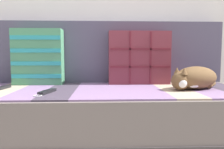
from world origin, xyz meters
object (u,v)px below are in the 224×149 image
object	(u,v)px
sleeping_cat	(194,78)
game_remote_near	(47,92)
throw_pillow_striped	(38,57)
couch	(104,119)
throw_pillow_quilted	(139,58)
game_remote_far	(2,88)

from	to	relation	value
sleeping_cat	game_remote_near	world-z (taller)	sleeping_cat
throw_pillow_striped	sleeping_cat	xyz separation A→B (m)	(1.10, -0.30, -0.14)
couch	sleeping_cat	distance (m)	0.67
throw_pillow_striped	game_remote_near	distance (m)	0.48
throw_pillow_striped	couch	bearing A→B (deg)	-22.81
throw_pillow_quilted	throw_pillow_striped	xyz separation A→B (m)	(-0.78, -0.00, 0.01)
throw_pillow_quilted	game_remote_far	bearing A→B (deg)	-166.07
sleeping_cat	throw_pillow_quilted	bearing A→B (deg)	136.97
game_remote_near	throw_pillow_quilted	bearing A→B (deg)	33.38
sleeping_cat	game_remote_far	distance (m)	1.28
couch	throw_pillow_quilted	bearing A→B (deg)	37.89
couch	throw_pillow_striped	world-z (taller)	throw_pillow_striped
throw_pillow_striped	game_remote_near	xyz separation A→B (m)	(0.16, -0.41, -0.20)
couch	game_remote_near	world-z (taller)	game_remote_near
couch	throw_pillow_quilted	distance (m)	0.55
couch	game_remote_far	bearing A→B (deg)	-178.00
game_remote_far	sleeping_cat	bearing A→B (deg)	-2.65
throw_pillow_striped	game_remote_far	size ratio (longest dim) A/B	2.19
throw_pillow_striped	game_remote_near	size ratio (longest dim) A/B	2.03
throw_pillow_striped	game_remote_near	bearing A→B (deg)	-68.49
throw_pillow_quilted	couch	bearing A→B (deg)	-142.11
game_remote_near	sleeping_cat	bearing A→B (deg)	6.82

